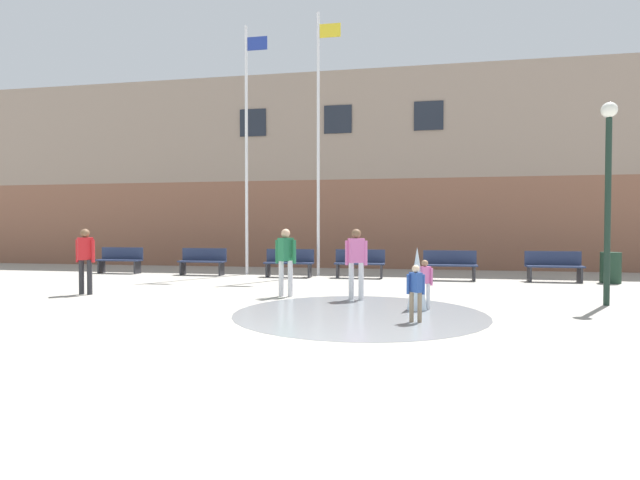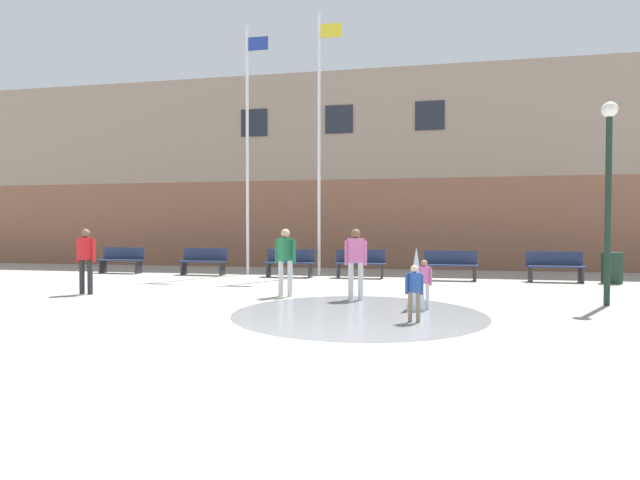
% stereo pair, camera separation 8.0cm
% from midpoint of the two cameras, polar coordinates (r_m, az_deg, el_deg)
% --- Properties ---
extents(ground_plane, '(100.00, 100.00, 0.00)m').
position_cam_midpoint_polar(ground_plane, '(6.45, -17.66, -13.22)').
color(ground_plane, '#9E998E').
extents(library_building, '(36.00, 6.05, 7.82)m').
position_cam_midpoint_polar(library_building, '(22.88, 3.08, 7.19)').
color(library_building, brown).
rests_on(library_building, ground).
extents(splash_fountain, '(4.76, 4.76, 1.24)m').
position_cam_midpoint_polar(splash_fountain, '(9.75, 7.79, -6.21)').
color(splash_fountain, gray).
rests_on(splash_fountain, ground).
extents(park_bench_far_left, '(1.60, 0.44, 0.91)m').
position_cam_midpoint_polar(park_bench_far_left, '(19.03, -21.98, -2.10)').
color(park_bench_far_left, '#28282D').
rests_on(park_bench_far_left, ground).
extents(park_bench_left_of_flagpoles, '(1.60, 0.44, 0.91)m').
position_cam_midpoint_polar(park_bench_left_of_flagpoles, '(17.45, -13.38, -2.34)').
color(park_bench_left_of_flagpoles, '#28282D').
rests_on(park_bench_left_of_flagpoles, ground).
extents(park_bench_under_left_flagpole, '(1.60, 0.44, 0.91)m').
position_cam_midpoint_polar(park_bench_under_left_flagpole, '(16.31, -3.68, -2.57)').
color(park_bench_under_left_flagpole, '#28282D').
rests_on(park_bench_under_left_flagpole, ground).
extents(park_bench_center, '(1.60, 0.44, 0.91)m').
position_cam_midpoint_polar(park_bench_center, '(16.05, 4.42, -2.64)').
color(park_bench_center, '#28282D').
rests_on(park_bench_center, ground).
extents(park_bench_under_right_flagpole, '(1.60, 0.44, 0.91)m').
position_cam_midpoint_polar(park_bench_under_right_flagpole, '(15.80, 14.49, -2.75)').
color(park_bench_under_right_flagpole, '#28282D').
rests_on(park_bench_under_right_flagpole, ground).
extents(park_bench_near_trashcan, '(1.60, 0.44, 0.91)m').
position_cam_midpoint_polar(park_bench_near_trashcan, '(16.38, 25.04, -2.69)').
color(park_bench_near_trashcan, '#28282D').
rests_on(park_bench_near_trashcan, ground).
extents(adult_in_red, '(0.50, 0.32, 1.59)m').
position_cam_midpoint_polar(adult_in_red, '(11.15, 3.96, -2.10)').
color(adult_in_red, silver).
rests_on(adult_in_red, ground).
extents(child_with_pink_shirt, '(0.31, 0.24, 0.99)m').
position_cam_midpoint_polar(child_with_pink_shirt, '(8.69, 10.62, -5.49)').
color(child_with_pink_shirt, '#89755B').
rests_on(child_with_pink_shirt, ground).
extents(adult_near_bench, '(0.50, 0.38, 1.59)m').
position_cam_midpoint_polar(adult_near_bench, '(13.32, -25.40, -1.66)').
color(adult_near_bench, '#28282D').
rests_on(adult_near_bench, ground).
extents(child_in_fountain, '(0.31, 0.23, 0.99)m').
position_cam_midpoint_polar(child_in_fountain, '(10.05, 11.66, -4.55)').
color(child_in_fountain, silver).
rests_on(child_in_fountain, ground).
extents(adult_watching, '(0.50, 0.39, 1.59)m').
position_cam_midpoint_polar(adult_watching, '(11.72, -4.14, -1.93)').
color(adult_watching, silver).
rests_on(adult_watching, ground).
extents(flagpole_left, '(0.80, 0.10, 8.50)m').
position_cam_midpoint_polar(flagpole_left, '(17.58, -8.45, 10.86)').
color(flagpole_left, silver).
rests_on(flagpole_left, ground).
extents(flagpole_right, '(0.80, 0.10, 8.76)m').
position_cam_midpoint_polar(flagpole_right, '(16.96, -0.25, 11.66)').
color(flagpole_right, silver).
rests_on(flagpole_right, ground).
extents(lamp_post_right_lane, '(0.32, 0.32, 4.21)m').
position_cam_midpoint_polar(lamp_post_right_lane, '(11.97, 29.91, 6.51)').
color(lamp_post_right_lane, '#192D23').
rests_on(lamp_post_right_lane, ground).
extents(trash_can, '(0.56, 0.56, 0.90)m').
position_cam_midpoint_polar(trash_can, '(16.79, 30.15, -2.75)').
color(trash_can, '#193323').
rests_on(trash_can, ground).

